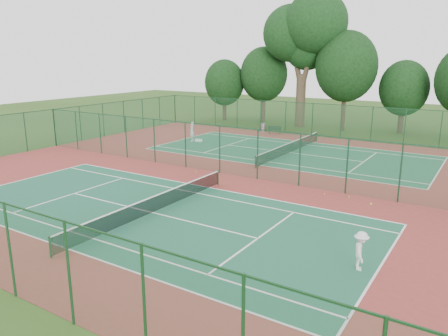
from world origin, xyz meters
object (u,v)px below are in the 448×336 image
at_px(player_far, 192,132).
at_px(bench, 275,130).
at_px(trash_bin, 263,127).
at_px(player_near, 361,251).
at_px(big_tree, 305,32).
at_px(kit_bag, 199,140).

height_order(player_far, bench, player_far).
height_order(trash_bin, bench, trash_bin).
bearing_deg(bench, player_far, -144.27).
bearing_deg(player_far, player_near, 28.35).
xyz_separation_m(bench, big_tree, (0.36, 6.51, 10.44)).
distance_m(player_near, player_far, 28.40).
xyz_separation_m(player_far, trash_bin, (3.35, 8.85, -0.49)).
xyz_separation_m(bench, kit_bag, (-4.39, -8.11, -0.32)).
bearing_deg(trash_bin, kit_bag, -107.15).
bearing_deg(big_tree, player_far, -110.13).
bearing_deg(big_tree, kit_bag, -108.01).
bearing_deg(trash_bin, bench, -18.26).
bearing_deg(trash_bin, big_tree, 70.77).
relative_size(player_far, bench, 1.30).
distance_m(trash_bin, bench, 1.80).
bearing_deg(player_far, kit_bag, 83.62).
distance_m(trash_bin, big_tree, 12.17).
bearing_deg(bench, big_tree, 63.98).
bearing_deg(big_tree, bench, -93.17).
distance_m(player_far, trash_bin, 9.48).
bearing_deg(big_tree, player_near, -63.77).
bearing_deg(kit_bag, bench, 47.02).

